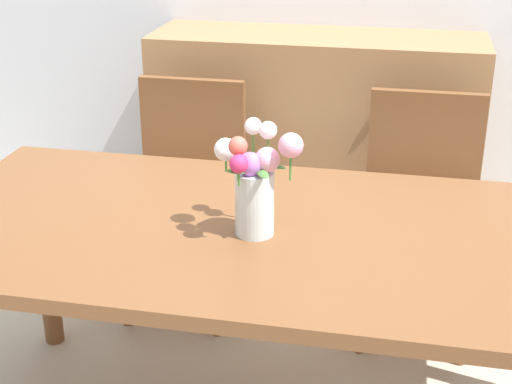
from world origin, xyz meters
TOP-DOWN VIEW (x-y plane):
  - dining_table at (0.00, 0.00)m, footprint 1.88×0.94m
  - chair_left at (-0.45, 0.81)m, footprint 0.42×0.42m
  - chair_right at (0.45, 0.81)m, footprint 0.42×0.42m
  - dresser at (-0.02, 1.33)m, footprint 1.40×0.47m
  - flower_vase at (0.00, -0.04)m, footprint 0.24×0.21m

SIDE VIEW (x-z plane):
  - dresser at x=-0.02m, z-range 0.00..1.00m
  - chair_left at x=-0.45m, z-range 0.07..0.97m
  - chair_right at x=0.45m, z-range 0.07..0.97m
  - dining_table at x=0.00m, z-range 0.29..1.03m
  - flower_vase at x=0.00m, z-range 0.75..1.04m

